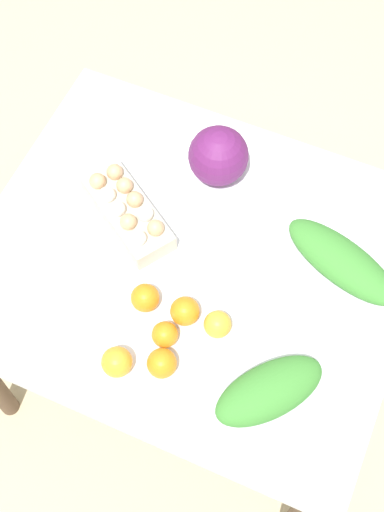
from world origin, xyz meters
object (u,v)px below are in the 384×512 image
Objects in this scene: greens_bunch_kale at (269,391)px; orange_3 at (117,362)px; orange_4 at (145,298)px; egg_carton at (127,210)px; orange_0 at (165,335)px; greens_bunch_dandelion at (342,261)px; orange_1 at (185,311)px; cabbage_purple at (218,156)px; orange_2 at (218,324)px; orange_5 at (162,363)px.

greens_bunch_kale is 0.36m from orange_3.
orange_4 is at bearing 93.16° from orange_3.
egg_carton is 0.36m from orange_0.
greens_bunch_dandelion is at bearing 34.84° from orange_4.
orange_3 is at bearing -167.77° from greens_bunch_kale.
greens_bunch_dandelion is 0.42m from orange_1.
orange_1 is (0.09, -0.43, -0.04)m from cabbage_purple.
cabbage_purple is 0.49× the size of greens_bunch_dandelion.
orange_2 is (0.18, -0.43, -0.05)m from cabbage_purple.
orange_4 is at bearing -177.93° from orange_2.
greens_bunch_dandelion is at bearing 49.00° from orange_3.
cabbage_purple is 0.28m from egg_carton.
cabbage_purple is 0.44m from orange_1.
orange_1 is 0.09m from orange_2.
orange_5 is (-0.30, -0.42, -0.00)m from greens_bunch_dandelion.
cabbage_purple is 0.51m from orange_0.
greens_bunch_dandelion is at bearing -20.28° from cabbage_purple.
orange_3 is 0.18m from orange_4.
greens_bunch_dandelion is 4.63× the size of orange_4.
orange_5 is at bearing -51.76° from orange_4.
orange_1 is at bearing -137.66° from greens_bunch_dandelion.
orange_2 is at bearing 148.29° from greens_bunch_kale.
orange_0 is at bearing 173.32° from greens_bunch_kale.
greens_bunch_kale reaches higher than orange_5.
orange_1 is (-0.31, -0.28, -0.00)m from greens_bunch_dandelion.
orange_3 reaches higher than orange_5.
orange_3 is (-0.07, -0.11, 0.01)m from orange_0.
cabbage_purple is 0.61m from orange_3.
orange_1 is 0.21m from orange_3.
egg_carton is at bearing 130.45° from orange_0.
greens_bunch_dandelion is 0.50m from orange_4.
greens_bunch_kale reaches higher than orange_4.
orange_2 is at bearing 60.28° from orange_5.
orange_5 is (0.02, -0.07, 0.00)m from orange_0.
orange_2 is 0.19m from orange_4.
orange_0 is 0.07m from orange_5.
cabbage_purple is 2.26× the size of orange_4.
egg_carton is at bearing 149.59° from orange_2.
cabbage_purple is at bearing 102.00° from orange_1.
orange_0 is 0.89× the size of orange_5.
cabbage_purple reaches higher than orange_3.
cabbage_purple is at bearing 89.68° from orange_3.
orange_0 is 0.11m from orange_4.
orange_1 is at bearing 157.69° from greens_bunch_kale.
cabbage_purple reaches higher than greens_bunch_dandelion.
greens_bunch_dandelion is 0.61m from orange_3.
orange_4 reaches higher than orange_0.
greens_bunch_kale is 4.02× the size of orange_2.
egg_carton is at bearing 125.93° from orange_4.
greens_bunch_kale is 3.82× the size of orange_4.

